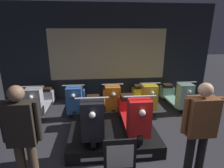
% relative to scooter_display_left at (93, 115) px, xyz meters
% --- Properties ---
extents(shop_wall_back, '(7.19, 0.09, 3.20)m').
position_rel_scooter_display_left_xyz_m(shop_wall_back, '(0.53, 2.69, 0.96)').
color(shop_wall_back, '#23282D').
rests_on(shop_wall_back, ground_plane).
extents(display_platform, '(1.85, 1.58, 0.26)m').
position_rel_scooter_display_left_xyz_m(display_platform, '(0.42, 0.07, -0.50)').
color(display_platform, black).
rests_on(display_platform, ground_plane).
extents(scooter_display_left, '(0.57, 1.65, 0.97)m').
position_rel_scooter_display_left_xyz_m(scooter_display_left, '(0.00, 0.00, 0.00)').
color(scooter_display_left, black).
rests_on(scooter_display_left, display_platform).
extents(scooter_display_right, '(0.57, 1.65, 0.97)m').
position_rel_scooter_display_left_xyz_m(scooter_display_right, '(0.83, 0.00, 0.00)').
color(scooter_display_right, black).
rests_on(scooter_display_right, display_platform).
extents(scooter_backrow_0, '(0.57, 1.65, 0.97)m').
position_rel_scooter_display_left_xyz_m(scooter_backrow_0, '(-1.55, 1.65, -0.26)').
color(scooter_backrow_0, black).
rests_on(scooter_backrow_0, ground_plane).
extents(scooter_backrow_1, '(0.57, 1.65, 0.97)m').
position_rel_scooter_display_left_xyz_m(scooter_backrow_1, '(-0.51, 1.65, -0.26)').
color(scooter_backrow_1, black).
rests_on(scooter_backrow_1, ground_plane).
extents(scooter_backrow_2, '(0.57, 1.65, 0.97)m').
position_rel_scooter_display_left_xyz_m(scooter_backrow_2, '(0.52, 1.65, -0.26)').
color(scooter_backrow_2, black).
rests_on(scooter_backrow_2, ground_plane).
extents(scooter_backrow_3, '(0.57, 1.65, 0.97)m').
position_rel_scooter_display_left_xyz_m(scooter_backrow_3, '(1.55, 1.65, -0.26)').
color(scooter_backrow_3, black).
rests_on(scooter_backrow_3, ground_plane).
extents(scooter_backrow_4, '(0.57, 1.65, 0.97)m').
position_rel_scooter_display_left_xyz_m(scooter_backrow_4, '(2.59, 1.65, -0.26)').
color(scooter_backrow_4, black).
rests_on(scooter_backrow_4, ground_plane).
extents(person_left_browsing, '(0.54, 0.21, 1.64)m').
position_rel_scooter_display_left_xyz_m(person_left_browsing, '(-0.96, -1.09, 0.31)').
color(person_left_browsing, '#473828').
rests_on(person_left_browsing, ground_plane).
extents(person_right_browsing, '(0.59, 0.24, 1.60)m').
position_rel_scooter_display_left_xyz_m(person_right_browsing, '(1.64, -1.09, 0.31)').
color(person_right_browsing, black).
rests_on(person_right_browsing, ground_plane).
extents(price_sign_board, '(0.52, 0.04, 0.71)m').
position_rel_scooter_display_left_xyz_m(price_sign_board, '(0.42, -1.03, -0.28)').
color(price_sign_board, black).
rests_on(price_sign_board, ground_plane).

